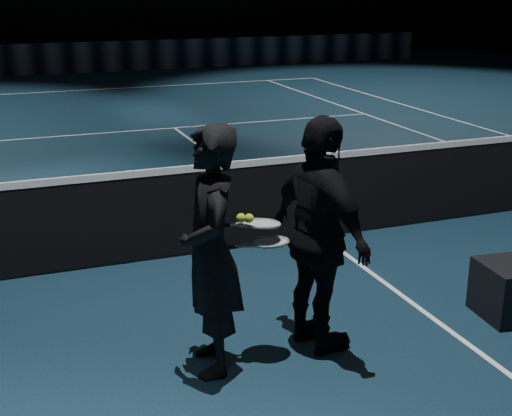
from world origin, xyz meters
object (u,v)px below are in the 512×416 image
Objects in this scene: player_a at (211,252)px; racket_lower at (270,242)px; racket_upper at (262,224)px; player_b at (320,236)px; tennis_balls at (245,216)px.

racket_lower is at bearing 99.09° from player_a.
player_a is at bearing -178.29° from racket_upper.
racket_upper reaches higher than racket_lower.
player_a and player_b have the same top height.
player_a reaches higher than racket_lower.
player_b is 0.40m from racket_lower.
player_a reaches higher than racket_upper.
player_b is at bearing 0.07° from tennis_balls.
player_b reaches higher than racket_lower.
player_b is 0.64m from tennis_balls.
racket_upper is 0.17m from tennis_balls.
racket_upper is at bearing 141.34° from racket_lower.
racket_lower is at bearing -0.91° from tennis_balls.
player_a is 0.43m from racket_upper.
racket_upper is at bearing 73.53° from player_b.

